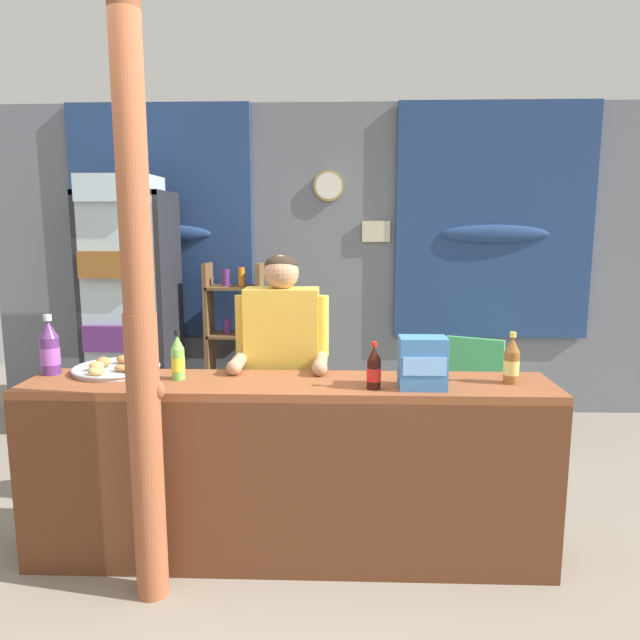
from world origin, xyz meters
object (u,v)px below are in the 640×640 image
at_px(drink_fridge, 131,296).
at_px(soda_bottle_iced_tea, 512,362).
at_px(bottle_shelf_rack, 235,339).
at_px(soda_bottle_cola, 374,369).
at_px(timber_post, 140,327).
at_px(soda_bottle_lime_soda, 178,359).
at_px(soda_bottle_grape_soda, 50,349).
at_px(plastic_lawn_chair, 477,383).
at_px(shopkeeper, 282,357).
at_px(snack_box_biscuit, 423,363).
at_px(pastry_tray, 118,368).
at_px(stall_counter, 287,460).

xyz_separation_m(drink_fridge, soda_bottle_iced_tea, (2.49, -1.80, -0.09)).
height_order(bottle_shelf_rack, soda_bottle_cola, bottle_shelf_rack).
relative_size(drink_fridge, soda_bottle_iced_tea, 8.10).
relative_size(timber_post, soda_bottle_lime_soda, 10.57).
bearing_deg(drink_fridge, soda_bottle_grape_soda, -83.59).
height_order(drink_fridge, plastic_lawn_chair, drink_fridge).
relative_size(timber_post, plastic_lawn_chair, 3.02).
xyz_separation_m(drink_fridge, soda_bottle_cola, (1.82, -1.92, -0.10)).
relative_size(bottle_shelf_rack, soda_bottle_lime_soda, 5.50).
relative_size(shopkeeper, snack_box_biscuit, 6.18).
relative_size(bottle_shelf_rack, soda_bottle_iced_tea, 5.38).
distance_m(soda_bottle_grape_soda, pastry_tray, 0.34).
xyz_separation_m(plastic_lawn_chair, snack_box_biscuit, (-0.65, -1.63, 0.54)).
xyz_separation_m(bottle_shelf_rack, soda_bottle_grape_soda, (-0.58, -1.98, 0.34)).
bearing_deg(soda_bottle_iced_tea, shopkeeper, 161.76).
xyz_separation_m(soda_bottle_iced_tea, snack_box_biscuit, (-0.44, -0.10, 0.02)).
bearing_deg(bottle_shelf_rack, soda_bottle_lime_soda, -87.40).
bearing_deg(bottle_shelf_rack, soda_bottle_iced_tea, -50.52).
distance_m(plastic_lawn_chair, shopkeeper, 1.83).
height_order(drink_fridge, pastry_tray, drink_fridge).
height_order(stall_counter, plastic_lawn_chair, stall_counter).
height_order(stall_counter, pastry_tray, pastry_tray).
bearing_deg(soda_bottle_iced_tea, soda_bottle_grape_soda, 177.60).
xyz_separation_m(plastic_lawn_chair, shopkeeper, (-1.35, -1.15, 0.46)).
relative_size(drink_fridge, shopkeeper, 1.35).
relative_size(timber_post, pastry_tray, 5.88).
relative_size(bottle_shelf_rack, shopkeeper, 0.90).
xyz_separation_m(soda_bottle_cola, soda_bottle_lime_soda, (-0.96, 0.14, 0.01)).
distance_m(bottle_shelf_rack, shopkeeper, 1.81).
height_order(shopkeeper, snack_box_biscuit, shopkeeper).
relative_size(stall_counter, plastic_lawn_chair, 3.00).
bearing_deg(stall_counter, pastry_tray, 164.08).
bearing_deg(soda_bottle_grape_soda, plastic_lawn_chair, 29.72).
bearing_deg(soda_bottle_grape_soda, pastry_tray, 11.00).
distance_m(shopkeeper, pastry_tray, 0.87).
xyz_separation_m(timber_post, snack_box_biscuit, (1.23, 0.24, -0.21)).
relative_size(soda_bottle_cola, pastry_tray, 0.50).
relative_size(soda_bottle_lime_soda, soda_bottle_iced_tea, 0.98).
relative_size(plastic_lawn_chair, soda_bottle_cola, 3.86).
bearing_deg(stall_counter, drink_fridge, 126.63).
height_order(drink_fridge, bottle_shelf_rack, drink_fridge).
relative_size(drink_fridge, plastic_lawn_chair, 2.37).
height_order(plastic_lawn_chair, soda_bottle_lime_soda, soda_bottle_lime_soda).
xyz_separation_m(timber_post, soda_bottle_lime_soda, (0.05, 0.37, -0.22)).
xyz_separation_m(plastic_lawn_chair, soda_bottle_iced_tea, (-0.21, -1.53, 0.53)).
height_order(drink_fridge, soda_bottle_iced_tea, drink_fridge).
xyz_separation_m(soda_bottle_grape_soda, snack_box_biscuit, (1.86, -0.20, -0.01)).
bearing_deg(drink_fridge, shopkeeper, -46.61).
relative_size(timber_post, drink_fridge, 1.28).
relative_size(timber_post, snack_box_biscuit, 10.63).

